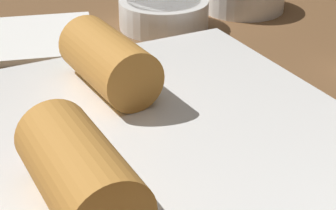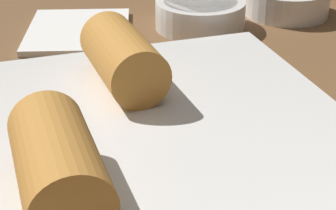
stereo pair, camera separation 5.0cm
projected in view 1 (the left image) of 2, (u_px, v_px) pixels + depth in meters
table_surface at (164, 134)px, 40.54cm from camera, size 180.00×140.00×2.00cm
serving_plate at (168, 138)px, 36.64cm from camera, size 28.58×24.90×1.50cm
roll_front_left at (106, 59)px, 40.75cm from camera, size 9.54×4.84×4.33cm
roll_front_right at (77, 169)px, 28.54cm from camera, size 9.48×4.55×4.33cm
dipping_bowl_near at (164, 12)px, 56.30cm from camera, size 9.00×9.00×2.82cm
napkin at (42, 37)px, 53.68cm from camera, size 13.66×12.46×0.60cm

